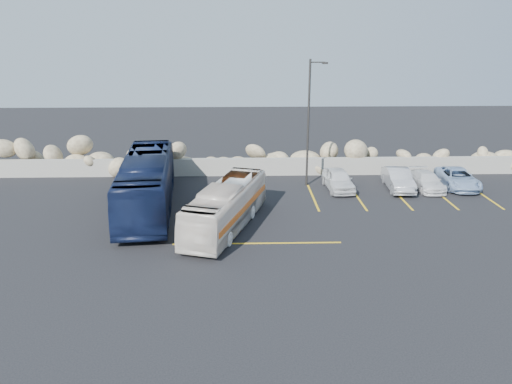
{
  "coord_description": "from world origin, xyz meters",
  "views": [
    {
      "loc": [
        -1.66,
        -21.54,
        9.6
      ],
      "look_at": [
        -0.95,
        4.0,
        1.34
      ],
      "focal_mm": 35.0,
      "sensor_mm": 36.0,
      "label": 1
    }
  ],
  "objects_px": {
    "tour_coach": "(147,183)",
    "car_b": "(398,179)",
    "car_a": "(338,180)",
    "car_d": "(458,178)",
    "car_c": "(427,181)",
    "lamppost": "(309,120)",
    "vintage_bus": "(226,206)"
  },
  "relations": [
    {
      "from": "vintage_bus",
      "to": "car_b",
      "type": "height_order",
      "value": "vintage_bus"
    },
    {
      "from": "tour_coach",
      "to": "car_c",
      "type": "height_order",
      "value": "tour_coach"
    },
    {
      "from": "vintage_bus",
      "to": "car_b",
      "type": "relative_size",
      "value": 2.08
    },
    {
      "from": "tour_coach",
      "to": "car_b",
      "type": "distance_m",
      "value": 15.58
    },
    {
      "from": "vintage_bus",
      "to": "car_d",
      "type": "xyz_separation_m",
      "value": [
        14.67,
        6.55,
        -0.56
      ]
    },
    {
      "from": "tour_coach",
      "to": "car_a",
      "type": "relative_size",
      "value": 2.87
    },
    {
      "from": "vintage_bus",
      "to": "car_d",
      "type": "bearing_deg",
      "value": 41.84
    },
    {
      "from": "lamppost",
      "to": "car_a",
      "type": "xyz_separation_m",
      "value": [
        1.84,
        -0.96,
        -3.64
      ]
    },
    {
      "from": "car_a",
      "to": "car_d",
      "type": "height_order",
      "value": "car_a"
    },
    {
      "from": "lamppost",
      "to": "car_d",
      "type": "bearing_deg",
      "value": -3.97
    },
    {
      "from": "car_d",
      "to": "car_c",
      "type": "bearing_deg",
      "value": -166.88
    },
    {
      "from": "car_b",
      "to": "vintage_bus",
      "type": "bearing_deg",
      "value": -146.64
    },
    {
      "from": "car_b",
      "to": "car_c",
      "type": "xyz_separation_m",
      "value": [
        1.84,
        -0.01,
        -0.12
      ]
    },
    {
      "from": "car_c",
      "to": "car_b",
      "type": "bearing_deg",
      "value": 178.73
    },
    {
      "from": "car_a",
      "to": "car_b",
      "type": "bearing_deg",
      "value": -4.01
    },
    {
      "from": "car_b",
      "to": "car_c",
      "type": "relative_size",
      "value": 1.08
    },
    {
      "from": "tour_coach",
      "to": "car_c",
      "type": "relative_size",
      "value": 2.99
    },
    {
      "from": "tour_coach",
      "to": "lamppost",
      "type": "bearing_deg",
      "value": 18.55
    },
    {
      "from": "lamppost",
      "to": "vintage_bus",
      "type": "bearing_deg",
      "value": -124.97
    },
    {
      "from": "car_d",
      "to": "lamppost",
      "type": "bearing_deg",
      "value": 179.48
    },
    {
      "from": "car_a",
      "to": "tour_coach",
      "type": "bearing_deg",
      "value": -166.83
    },
    {
      "from": "car_b",
      "to": "car_c",
      "type": "bearing_deg",
      "value": 2.82
    },
    {
      "from": "tour_coach",
      "to": "car_a",
      "type": "bearing_deg",
      "value": 10.65
    },
    {
      "from": "vintage_bus",
      "to": "tour_coach",
      "type": "bearing_deg",
      "value": 164.82
    },
    {
      "from": "car_a",
      "to": "car_c",
      "type": "relative_size",
      "value": 1.04
    },
    {
      "from": "car_a",
      "to": "car_c",
      "type": "distance_m",
      "value": 5.65
    },
    {
      "from": "tour_coach",
      "to": "car_c",
      "type": "xyz_separation_m",
      "value": [
        17.04,
        3.27,
        -1.0
      ]
    },
    {
      "from": "car_a",
      "to": "car_c",
      "type": "xyz_separation_m",
      "value": [
        5.65,
        -0.07,
        -0.12
      ]
    },
    {
      "from": "tour_coach",
      "to": "car_b",
      "type": "xyz_separation_m",
      "value": [
        15.2,
        3.28,
        -0.88
      ]
    },
    {
      "from": "lamppost",
      "to": "car_c",
      "type": "height_order",
      "value": "lamppost"
    },
    {
      "from": "lamppost",
      "to": "car_b",
      "type": "bearing_deg",
      "value": -10.22
    },
    {
      "from": "car_d",
      "to": "car_a",
      "type": "bearing_deg",
      "value": -174.4
    }
  ]
}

